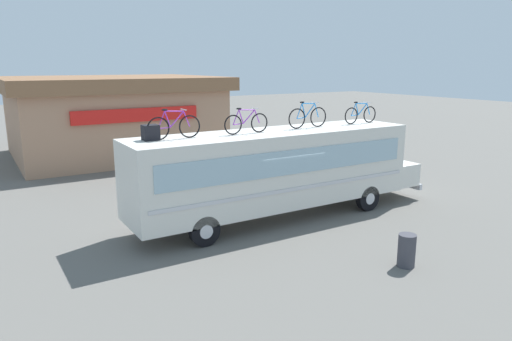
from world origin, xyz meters
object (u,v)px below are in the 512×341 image
at_px(rooftop_bicycle_4, 360,114).
at_px(trash_bin, 407,250).
at_px(bus, 279,168).
at_px(rooftop_bicycle_2, 246,123).
at_px(rooftop_bicycle_3, 308,117).
at_px(rooftop_bicycle_1, 174,126).
at_px(luggage_bag_1, 151,133).

bearing_deg(rooftop_bicycle_4, trash_bin, -121.25).
bearing_deg(bus, rooftop_bicycle_2, 178.77).
distance_m(rooftop_bicycle_2, rooftop_bicycle_3, 2.64).
bearing_deg(rooftop_bicycle_1, rooftop_bicycle_2, -3.08).
distance_m(luggage_bag_1, trash_bin, 8.19).
xyz_separation_m(bus, rooftop_bicycle_1, (-3.83, 0.16, 1.73)).
bearing_deg(rooftop_bicycle_4, bus, -178.87).
bearing_deg(rooftop_bicycle_1, rooftop_bicycle_4, -0.64).
relative_size(rooftop_bicycle_1, rooftop_bicycle_4, 1.07).
bearing_deg(rooftop_bicycle_2, luggage_bag_1, 174.18).
height_order(rooftop_bicycle_1, trash_bin, rooftop_bicycle_1).
distance_m(luggage_bag_1, rooftop_bicycle_1, 0.73).
bearing_deg(bus, luggage_bag_1, 175.52).
bearing_deg(rooftop_bicycle_4, luggage_bag_1, 178.11).
xyz_separation_m(rooftop_bicycle_4, trash_bin, (-3.28, -5.40, -3.07)).
height_order(rooftop_bicycle_1, rooftop_bicycle_4, rooftop_bicycle_1).
xyz_separation_m(rooftop_bicycle_2, trash_bin, (1.93, -5.35, -3.08)).
height_order(bus, rooftop_bicycle_3, rooftop_bicycle_3).
bearing_deg(bus, rooftop_bicycle_3, 4.83).
relative_size(bus, rooftop_bicycle_2, 7.06).
xyz_separation_m(bus, trash_bin, (0.60, -5.32, -1.37)).
distance_m(rooftop_bicycle_3, trash_bin, 6.30).
height_order(rooftop_bicycle_3, trash_bin, rooftop_bicycle_3).
xyz_separation_m(bus, rooftop_bicycle_4, (3.87, 0.08, 1.70)).
distance_m(bus, luggage_bag_1, 4.80).
bearing_deg(rooftop_bicycle_3, rooftop_bicycle_4, -0.75).
relative_size(rooftop_bicycle_1, rooftop_bicycle_3, 1.02).
distance_m(rooftop_bicycle_1, rooftop_bicycle_2, 2.51).
relative_size(bus, luggage_bag_1, 24.92).
bearing_deg(luggage_bag_1, bus, -4.48).
height_order(luggage_bag_1, rooftop_bicycle_4, rooftop_bicycle_4).
distance_m(bus, rooftop_bicycle_1, 4.21).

